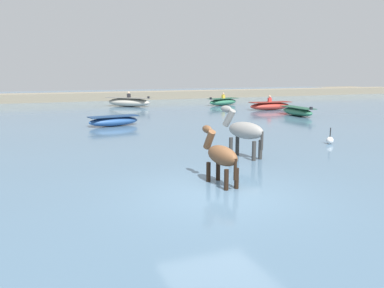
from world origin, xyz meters
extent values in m
plane|color=#756B56|center=(0.00, 0.00, 0.00)|extent=(120.00, 120.00, 0.00)
cube|color=slate|center=(0.00, 10.00, 0.16)|extent=(90.00, 90.00, 0.32)
ellipsoid|color=gray|center=(2.53, 3.28, 1.24)|extent=(0.97, 1.49, 0.56)
cylinder|color=#31312F|center=(2.19, 3.68, 0.48)|extent=(0.13, 0.13, 0.96)
cylinder|color=#31312F|center=(2.51, 3.81, 0.48)|extent=(0.13, 0.13, 0.96)
cylinder|color=#31312F|center=(2.56, 2.76, 0.48)|extent=(0.13, 0.13, 0.96)
cylinder|color=#31312F|center=(2.87, 2.89, 0.48)|extent=(0.13, 0.13, 0.96)
cylinder|color=gray|center=(2.26, 3.97, 1.59)|extent=(0.40, 0.56, 0.65)
ellipsoid|color=gray|center=(2.21, 4.10, 1.89)|extent=(0.37, 0.52, 0.24)
cylinder|color=#31312F|center=(2.78, 2.66, 0.98)|extent=(0.09, 0.09, 0.60)
ellipsoid|color=brown|center=(0.38, 0.63, 1.08)|extent=(0.55, 1.27, 0.49)
cylinder|color=black|center=(0.19, 1.04, 0.42)|extent=(0.11, 0.11, 0.84)
cylinder|color=black|center=(0.48, 1.08, 0.42)|extent=(0.11, 0.11, 0.84)
cylinder|color=black|center=(0.28, 0.19, 0.42)|extent=(0.11, 0.11, 0.84)
cylinder|color=black|center=(0.58, 0.22, 0.42)|extent=(0.11, 0.11, 0.84)
cylinder|color=brown|center=(0.31, 1.27, 1.39)|extent=(0.24, 0.47, 0.57)
ellipsoid|color=brown|center=(0.30, 1.40, 1.65)|extent=(0.22, 0.44, 0.21)
cylinder|color=black|center=(0.45, 0.05, 0.86)|extent=(0.08, 0.08, 0.53)
ellipsoid|color=#B2AD9E|center=(3.28, 24.15, 0.67)|extent=(3.64, 3.58, 0.70)
cube|color=slate|center=(3.28, 24.15, 1.04)|extent=(3.50, 3.44, 0.04)
cube|color=black|center=(4.60, 22.87, 1.11)|extent=(0.20, 0.20, 0.18)
cube|color=#232328|center=(3.30, 24.18, 1.21)|extent=(0.31, 0.31, 0.30)
sphere|color=beige|center=(3.30, 24.18, 1.45)|extent=(0.18, 0.18, 0.18)
ellipsoid|color=#BC382D|center=(12.52, 17.41, 0.60)|extent=(3.35, 1.07, 0.56)
cube|color=maroon|center=(12.52, 17.41, 0.90)|extent=(3.22, 1.03, 0.04)
cube|color=red|center=(12.52, 17.51, 1.07)|extent=(0.26, 0.18, 0.30)
sphere|color=tan|center=(12.52, 17.51, 1.31)|extent=(0.18, 0.18, 0.18)
ellipsoid|color=#337556|center=(12.00, 13.36, 0.58)|extent=(1.09, 3.11, 0.52)
cube|color=#1E4634|center=(12.00, 13.36, 0.86)|extent=(1.05, 2.98, 0.04)
cube|color=black|center=(11.93, 11.89, 0.93)|extent=(0.17, 0.13, 0.18)
ellipsoid|color=#337556|center=(11.07, 22.47, 0.59)|extent=(3.13, 1.87, 0.55)
cube|color=#1E4634|center=(11.07, 22.47, 0.89)|extent=(3.01, 1.80, 0.04)
cube|color=black|center=(9.71, 22.03, 0.96)|extent=(0.16, 0.19, 0.18)
cube|color=gold|center=(11.07, 22.46, 1.06)|extent=(0.30, 0.25, 0.30)
sphere|color=tan|center=(11.07, 22.46, 1.30)|extent=(0.18, 0.18, 0.18)
ellipsoid|color=#28518E|center=(-0.09, 12.76, 0.57)|extent=(2.81, 1.37, 0.49)
cube|color=navy|center=(-0.09, 12.76, 0.83)|extent=(2.70, 1.32, 0.04)
sphere|color=silver|center=(6.93, 4.30, 0.46)|extent=(0.28, 0.28, 0.28)
cylinder|color=black|center=(6.93, 4.30, 0.79)|extent=(0.04, 0.04, 0.37)
cube|color=gray|center=(0.00, 32.27, 0.56)|extent=(80.00, 2.40, 1.11)
camera|label=1|loc=(-3.91, -8.14, 3.16)|focal=37.13mm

